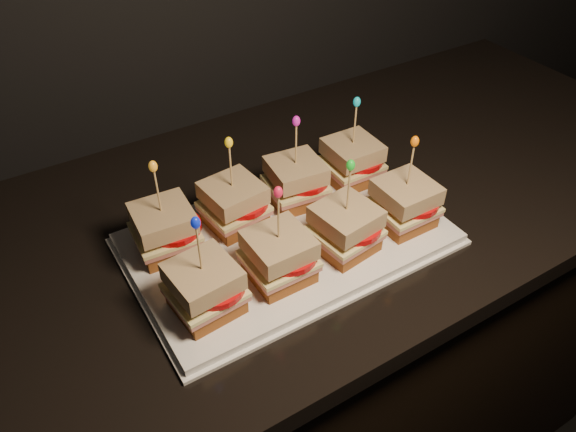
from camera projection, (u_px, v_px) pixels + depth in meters
granite_slab at (105, 284)px, 0.83m from camera, size 2.26×0.67×0.04m
platter at (288, 239)px, 0.86m from camera, size 0.47×0.29×0.02m
platter_rim at (288, 242)px, 0.87m from camera, size 0.48×0.30×0.01m
sandwich_0_bread_bot at (167, 243)px, 0.83m from camera, size 0.08×0.08×0.02m
sandwich_0_ham at (166, 235)px, 0.82m from camera, size 0.09×0.09×0.01m
sandwich_0_cheese at (165, 232)px, 0.81m from camera, size 0.09×0.09×0.01m
sandwich_0_tomato at (174, 227)px, 0.81m from camera, size 0.08×0.08×0.01m
sandwich_0_bread_top at (163, 218)px, 0.80m from camera, size 0.09×0.09×0.03m
sandwich_0_pick at (158, 193)px, 0.77m from camera, size 0.00×0.00×0.09m
sandwich_0_frill at (153, 166)px, 0.74m from camera, size 0.01×0.01×0.02m
sandwich_1_bread_bot at (235, 217)px, 0.87m from camera, size 0.09×0.09×0.02m
sandwich_1_ham at (234, 210)px, 0.86m from camera, size 0.10×0.09×0.01m
sandwich_1_cheese at (234, 206)px, 0.86m from camera, size 0.10×0.10×0.01m
sandwich_1_tomato at (242, 202)px, 0.85m from camera, size 0.08×0.08×0.01m
sandwich_1_bread_top at (233, 193)px, 0.84m from camera, size 0.09×0.09×0.03m
sandwich_1_pick at (231, 169)px, 0.81m from camera, size 0.00×0.00×0.09m
sandwich_1_frill at (229, 142)px, 0.78m from camera, size 0.01×0.01×0.02m
sandwich_2_bread_bot at (296, 194)px, 0.92m from camera, size 0.09×0.09×0.02m
sandwich_2_ham at (296, 187)px, 0.91m from camera, size 0.10×0.09×0.01m
sandwich_2_cheese at (296, 183)px, 0.90m from camera, size 0.10×0.10×0.01m
sandwich_2_tomato at (304, 179)px, 0.90m from camera, size 0.08×0.08×0.01m
sandwich_2_bread_top at (296, 170)px, 0.89m from camera, size 0.09×0.09×0.03m
sandwich_2_pick at (296, 147)px, 0.86m from camera, size 0.00×0.00×0.09m
sandwich_2_frill at (296, 121)px, 0.83m from camera, size 0.01×0.01×0.02m
sandwich_3_bread_bot at (351, 173)px, 0.96m from camera, size 0.08×0.08×0.02m
sandwich_3_ham at (351, 166)px, 0.95m from camera, size 0.09×0.09×0.01m
sandwich_3_cheese at (352, 163)px, 0.95m from camera, size 0.09×0.09×0.01m
sandwich_3_tomato at (360, 159)px, 0.94m from camera, size 0.08×0.08×0.01m
sandwich_3_bread_top at (353, 150)px, 0.93m from camera, size 0.08×0.08×0.03m
sandwich_3_pick at (355, 127)px, 0.90m from camera, size 0.00×0.00×0.09m
sandwich_3_frill at (357, 102)px, 0.87m from camera, size 0.01×0.01×0.02m
sandwich_4_bread_bot at (206, 302)px, 0.74m from camera, size 0.09×0.09×0.02m
sandwich_4_ham at (205, 294)px, 0.73m from camera, size 0.09×0.09×0.01m
sandwich_4_cheese at (205, 290)px, 0.72m from camera, size 0.10×0.09×0.01m
sandwich_4_tomato at (215, 286)px, 0.72m from camera, size 0.08×0.08×0.01m
sandwich_4_bread_top at (203, 276)px, 0.71m from camera, size 0.09×0.09×0.03m
sandwich_4_pick at (199, 251)px, 0.68m from camera, size 0.00×0.00×0.09m
sandwich_4_frill at (195, 223)px, 0.65m from camera, size 0.01×0.01×0.02m
sandwich_5_bread_bot at (279, 270)px, 0.78m from camera, size 0.08×0.08×0.02m
sandwich_5_ham at (279, 262)px, 0.77m from camera, size 0.09×0.09×0.01m
sandwich_5_cheese at (279, 259)px, 0.77m from camera, size 0.09×0.09×0.01m
sandwich_5_tomato at (289, 254)px, 0.77m from camera, size 0.08×0.08×0.01m
sandwich_5_bread_top at (279, 245)px, 0.75m from camera, size 0.08×0.08×0.03m
sandwich_5_pick at (279, 220)px, 0.72m from camera, size 0.00×0.00×0.09m
sandwich_5_frill at (278, 192)px, 0.70m from camera, size 0.01×0.01×0.02m
sandwich_6_bread_bot at (344, 242)px, 0.83m from camera, size 0.09×0.09×0.02m
sandwich_6_ham at (345, 234)px, 0.82m from camera, size 0.10×0.10×0.01m
sandwich_6_cheese at (345, 230)px, 0.81m from camera, size 0.10×0.10×0.01m
sandwich_6_tomato at (355, 226)px, 0.81m from camera, size 0.08×0.08×0.01m
sandwich_6_bread_top at (346, 217)px, 0.80m from camera, size 0.09×0.09×0.03m
sandwich_6_pick at (348, 192)px, 0.77m from camera, size 0.00×0.00×0.09m
sandwich_6_frill at (351, 165)px, 0.74m from camera, size 0.01×0.01×0.02m
sandwich_7_bread_bot at (402, 216)px, 0.87m from camera, size 0.08×0.08×0.02m
sandwich_7_ham at (403, 209)px, 0.86m from camera, size 0.09×0.08×0.01m
sandwich_7_cheese at (404, 205)px, 0.86m from camera, size 0.09×0.09×0.01m
sandwich_7_tomato at (413, 201)px, 0.86m from camera, size 0.08×0.08×0.01m
sandwich_7_bread_top at (406, 192)px, 0.84m from camera, size 0.08×0.08×0.03m
sandwich_7_pick at (410, 168)px, 0.81m from camera, size 0.00×0.00×0.09m
sandwich_7_frill at (415, 141)px, 0.79m from camera, size 0.01×0.01×0.02m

